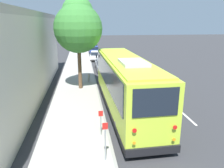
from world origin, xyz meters
The scene contains 14 objects.
ground_plane centered at (0.00, 0.00, 0.00)m, with size 160.00×160.00×0.00m, color #333335.
sidewalk_slab centered at (0.00, 3.53, 0.07)m, with size 80.00×3.38×0.15m, color #A3A099.
curb_strip centered at (0.00, 1.77, 0.07)m, with size 80.00×0.14×0.15m, color gray.
shuttle_bus centered at (0.89, 0.27, 1.94)m, with size 11.46×2.85×3.62m.
parked_sedan_gray centered at (13.40, 0.50, 0.59)m, with size 4.69×1.72×1.28m.
parked_sedan_white centered at (20.63, 0.81, 0.61)m, with size 4.33×2.07×1.31m.
parked_sedan_blue centered at (27.39, 0.78, 0.61)m, with size 4.21×1.80×1.31m.
parked_sedan_navy centered at (33.12, 0.58, 0.60)m, with size 4.42×1.84×1.30m.
street_tree centered at (5.82, 3.17, 5.36)m, with size 3.89×3.89×7.48m.
sign_post_near centered at (-4.63, 2.14, 1.01)m, with size 0.06×0.22×1.67m.
sign_post_far centered at (-2.56, 2.14, 0.83)m, with size 0.06×0.22×1.31m.
fire_hydrant centered at (7.76, 2.37, 0.55)m, with size 0.22×0.22×0.81m.
lane_stripe_mid centered at (-0.80, -3.33, 0.00)m, with size 2.40×0.14×0.01m, color silver.
lane_stripe_ahead centered at (5.20, -3.33, 0.00)m, with size 2.40×0.14×0.01m, color silver.
Camera 1 is at (-12.40, 2.94, 5.67)m, focal length 35.00 mm.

